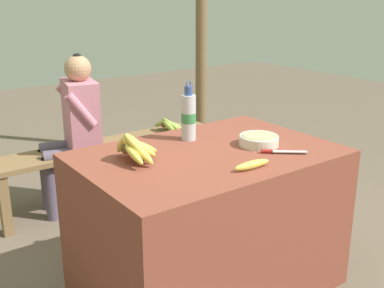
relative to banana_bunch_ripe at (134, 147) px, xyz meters
The scene contains 11 objects.
ground_plane 0.90m from the banana_bunch_ripe, 15.17° to the right, with size 12.00×12.00×0.00m, color brown.
market_counter 0.58m from the banana_bunch_ripe, 15.17° to the right, with size 1.25×0.85×0.75m.
banana_bunch_ripe is the anchor object (origin of this frame).
serving_bowl 0.65m from the banana_bunch_ripe, 14.47° to the right, with size 0.20×0.20×0.05m.
water_bottle 0.42m from the banana_bunch_ripe, 17.59° to the left, with size 0.08×0.08×0.31m.
loose_banana_front 0.54m from the banana_bunch_ripe, 46.45° to the right, with size 0.20×0.04×0.04m.
knife 0.69m from the banana_bunch_ripe, 26.71° to the right, with size 0.19×0.16×0.02m.
wooden_bench 1.36m from the banana_bunch_ripe, 69.66° to the left, with size 1.78×0.32×0.44m.
seated_vendor 1.21m from the banana_bunch_ripe, 80.43° to the left, with size 0.45×0.42×1.11m.
banana_bunch_green 1.58m from the banana_bunch_ripe, 50.97° to the left, with size 0.18×0.27×0.13m.
support_post_far 2.37m from the banana_bunch_ripe, 45.30° to the left, with size 0.10×0.10×2.68m.
Camera 1 is at (-1.37, -1.75, 1.51)m, focal length 45.00 mm.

